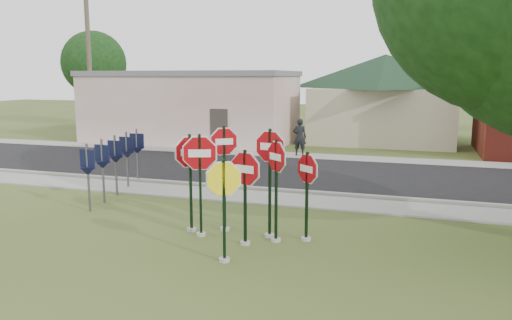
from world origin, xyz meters
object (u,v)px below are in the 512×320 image
(stop_sign_yellow, at_px, (224,198))
(utility_pole_near, at_px, (89,57))
(stop_sign_left, at_px, (200,169))
(pedestrian, at_px, (300,137))
(stop_sign_center, at_px, (245,184))

(stop_sign_yellow, height_order, utility_pole_near, utility_pole_near)
(stop_sign_left, distance_m, pedestrian, 12.82)
(pedestrian, bearing_deg, utility_pole_near, -7.70)
(stop_sign_yellow, distance_m, pedestrian, 14.34)
(stop_sign_center, height_order, stop_sign_yellow, stop_sign_center)
(stop_sign_yellow, relative_size, utility_pole_near, 0.24)
(stop_sign_center, distance_m, utility_pole_near, 20.34)
(stop_sign_yellow, distance_m, utility_pole_near, 21.12)
(stop_sign_yellow, relative_size, pedestrian, 1.27)
(stop_sign_center, xyz_separation_m, stop_sign_left, (-1.25, 0.29, 0.23))
(stop_sign_yellow, distance_m, stop_sign_left, 1.89)
(stop_sign_center, xyz_separation_m, utility_pole_near, (-14.27, 14.06, 3.52))
(stop_sign_yellow, bearing_deg, stop_sign_left, 129.33)
(stop_sign_left, relative_size, pedestrian, 1.46)
(stop_sign_left, bearing_deg, utility_pole_near, 133.38)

